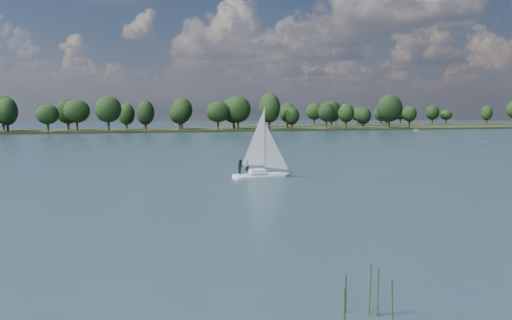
{
  "coord_description": "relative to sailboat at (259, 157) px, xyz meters",
  "views": [
    {
      "loc": [
        -29.56,
        -31.77,
        8.32
      ],
      "look_at": [
        -8.29,
        32.93,
        2.5
      ],
      "focal_mm": 40.0,
      "sensor_mm": 36.0,
      "label": 1
    }
  ],
  "objects": [
    {
      "name": "ground",
      "position": [
        6.88,
        64.14,
        -2.61
      ],
      "size": [
        700.0,
        700.0,
        0.0
      ],
      "primitive_type": "plane",
      "color": "#233342",
      "rests_on": "ground"
    },
    {
      "name": "far_shore",
      "position": [
        6.88,
        176.14,
        -2.61
      ],
      "size": [
        660.0,
        40.0,
        1.5
      ],
      "primitive_type": "cube",
      "color": "black",
      "rests_on": "ground"
    },
    {
      "name": "far_shore_back",
      "position": [
        166.88,
        224.14,
        -2.61
      ],
      "size": [
        220.0,
        30.0,
        1.4
      ],
      "primitive_type": "cube",
      "color": "black",
      "rests_on": "ground"
    },
    {
      "name": "sailboat",
      "position": [
        0.0,
        0.0,
        0.0
      ],
      "size": [
        7.32,
        3.03,
        9.35
      ],
      "rotation": [
        0.0,
        0.0,
        0.15
      ],
      "color": "white",
      "rests_on": "ground"
    },
    {
      "name": "dinghy_orange",
      "position": [
        121.85,
        146.87,
        -1.56
      ],
      "size": [
        2.84,
        1.29,
        4.43
      ],
      "rotation": [
        0.0,
        0.0,
        0.07
      ],
      "color": "silver",
      "rests_on": "ground"
    },
    {
      "name": "treeline",
      "position": [
        1.59,
        171.89,
        5.41
      ],
      "size": [
        562.26,
        73.85,
        17.04
      ],
      "color": "black",
      "rests_on": "ground"
    }
  ]
}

